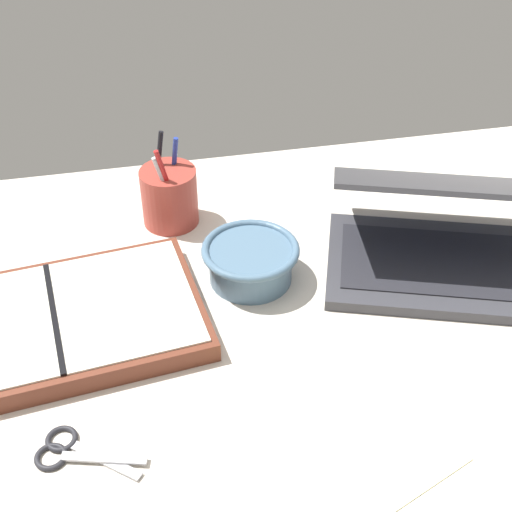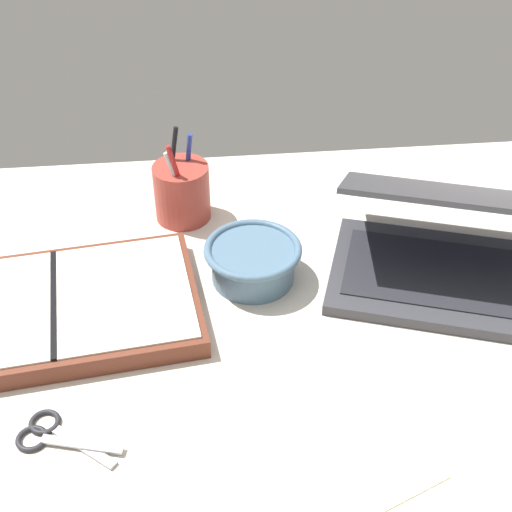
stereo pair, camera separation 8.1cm
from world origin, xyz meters
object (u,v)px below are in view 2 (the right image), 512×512
Objects in this scene: laptop at (452,250)px; pen_cup at (182,192)px; planner at (55,310)px; scissors at (49,434)px; bowl at (253,261)px.

pen_cup is at bearing 172.28° from laptop.
pen_cup is 30.20cm from planner.
pen_cup reaches higher than scissors.
bowl reaches higher than scissors.
laptop is at bearing -4.54° from bowl.
scissors is at bearing -135.46° from bowl.
planner is (-28.72, -6.02, -1.77)cm from bowl.
laptop is 2.85× the size of bowl.
laptop is 2.71× the size of pen_cup.
laptop is at bearing -3.20° from planner.
bowl is 1.13× the size of scissors.
planner is at bearing 121.28° from scissors.
bowl is 20.29cm from pen_cup.
pen_cup is 1.19× the size of scissors.
bowl is at bearing -60.00° from pen_cup.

